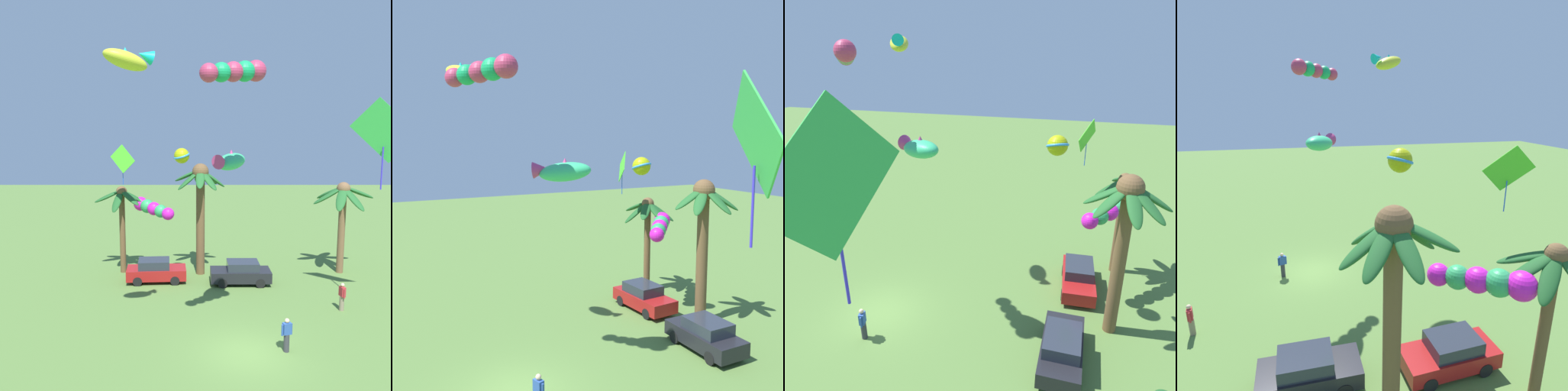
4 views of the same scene
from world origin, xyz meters
TOP-DOWN VIEW (x-y plane):
  - palm_tree_0 at (-7.44, 11.36)m, footprint 3.70×3.33m
  - palm_tree_1 at (-1.98, 11.04)m, footprint 3.70×3.73m
  - parked_car_0 at (0.65, 9.01)m, footprint 3.91×1.76m
  - parked_car_1 at (-4.96, 9.42)m, footprint 4.00×1.95m
  - kite_fish_0 at (-0.70, 2.30)m, footprint 2.06×2.52m
  - kite_diamond_1 at (7.40, 4.26)m, footprint 3.12×1.54m
  - kite_tube_2 at (-5.27, 10.71)m, footprint 2.93×2.77m
  - kite_ball_3 at (-3.16, 7.89)m, footprint 1.36×1.36m
  - kite_tube_4 at (-0.73, -0.79)m, footprint 2.74×2.18m
  - kite_diamond_5 at (-6.93, 9.10)m, footprint 1.68×0.82m
  - kite_fish_6 at (-4.99, -0.55)m, footprint 2.29×1.66m

SIDE VIEW (x-z plane):
  - parked_car_0 at x=0.65m, z-range 0.00..1.51m
  - parked_car_1 at x=-4.96m, z-range 0.00..1.51m
  - palm_tree_0 at x=-7.44m, z-range 1.63..7.78m
  - kite_tube_2 at x=-5.27m, z-range 4.11..5.37m
  - palm_tree_1 at x=-1.98m, z-range 1.67..9.42m
  - kite_diamond_5 at x=-6.93m, z-range 6.88..9.42m
  - kite_ball_3 at x=-3.16m, z-range 7.99..8.92m
  - kite_fish_0 at x=-0.70m, z-range 8.01..9.06m
  - kite_diamond_1 at x=7.40m, z-range 7.52..12.28m
  - kite_tube_4 at x=-0.73m, z-range 11.75..12.79m
  - kite_fish_6 at x=-4.99m, z-range 12.21..13.35m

